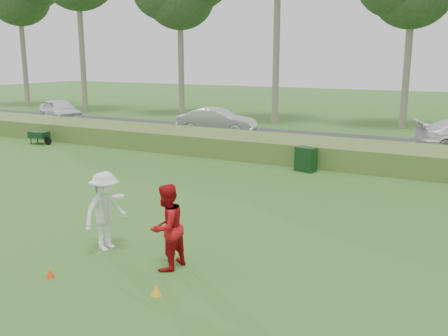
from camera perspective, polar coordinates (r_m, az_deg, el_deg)
The scene contains 11 objects.
ground at distance 11.38m, azimuth -9.47°, elevation -10.38°, with size 120.00×120.00×0.00m, color #2D6321.
reed_strip at distance 21.66m, azimuth 9.80°, elevation 1.95°, with size 80.00×3.00×0.90m, color #4C6D2B.
park_road at distance 26.48m, azimuth 13.09°, elevation 2.82°, with size 80.00×6.00×0.06m, color #2D2D2D.
player_white at distance 11.87m, azimuth -13.39°, elevation -4.81°, with size 0.97×1.29×1.85m.
player_red at distance 10.58m, azimuth -6.56°, elevation -6.73°, with size 0.90×0.70×1.85m, color #B60F16.
cone_orange at distance 10.99m, azimuth -19.26°, elevation -11.25°, with size 0.18×0.18×0.20m, color #F7460D.
cone_yellow at distance 9.78m, azimuth -7.74°, elevation -13.62°, with size 0.21×0.21×0.23m, color yellow.
utility_cabinet at distance 19.71m, azimuth 9.34°, elevation 0.98°, with size 0.77×0.48×0.96m, color black.
wheelbarrow at distance 27.20m, azimuth -20.33°, elevation 3.54°, with size 1.31×0.66×0.64m.
car_left at distance 35.73m, azimuth -18.19°, elevation 6.27°, with size 1.76×4.38×1.49m, color white.
car_mid at distance 28.27m, azimuth -0.80°, elevation 5.33°, with size 1.55×4.46×1.47m, color silver.
Camera 1 is at (6.39, -8.31, 4.43)m, focal length 40.00 mm.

